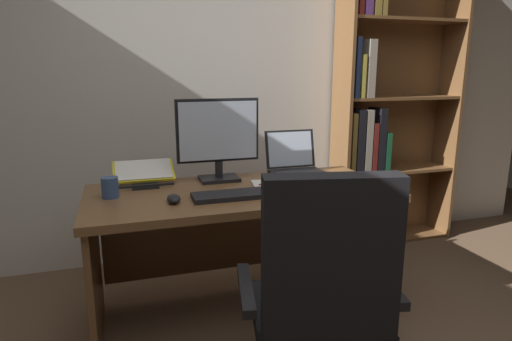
# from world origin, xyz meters

# --- Properties ---
(wall_back) EXTENTS (5.31, 0.12, 2.59)m
(wall_back) POSITION_xyz_m (0.00, 1.99, 1.29)
(wall_back) COLOR beige
(wall_back) RESTS_ON ground
(desk) EXTENTS (1.59, 0.71, 0.73)m
(desk) POSITION_xyz_m (-0.17, 1.09, 0.53)
(desk) COLOR brown
(desk) RESTS_ON ground
(bookshelf) EXTENTS (0.98, 0.28, 2.28)m
(bookshelf) POSITION_xyz_m (1.16, 1.78, 1.11)
(bookshelf) COLOR brown
(bookshelf) RESTS_ON ground
(office_chair) EXTENTS (0.68, 0.60, 1.01)m
(office_chair) POSITION_xyz_m (-0.08, 0.24, 0.43)
(office_chair) COLOR black
(office_chair) RESTS_ON ground
(monitor) EXTENTS (0.47, 0.16, 0.46)m
(monitor) POSITION_xyz_m (-0.24, 1.25, 0.96)
(monitor) COLOR black
(monitor) RESTS_ON desk
(laptop) EXTENTS (0.32, 0.31, 0.25)m
(laptop) POSITION_xyz_m (0.24, 1.25, 0.78)
(laptop) COLOR black
(laptop) RESTS_ON desk
(keyboard) EXTENTS (0.42, 0.15, 0.02)m
(keyboard) POSITION_xyz_m (-0.24, 0.89, 0.74)
(keyboard) COLOR black
(keyboard) RESTS_ON desk
(computer_mouse) EXTENTS (0.06, 0.10, 0.04)m
(computer_mouse) POSITION_xyz_m (-0.54, 0.89, 0.75)
(computer_mouse) COLOR black
(computer_mouse) RESTS_ON desk
(reading_stand_with_book) EXTENTS (0.33, 0.25, 0.11)m
(reading_stand_with_book) POSITION_xyz_m (-0.65, 1.30, 0.79)
(reading_stand_with_book) COLOR black
(reading_stand_with_book) RESTS_ON desk
(open_binder) EXTENTS (0.47, 0.39, 0.02)m
(open_binder) POSITION_xyz_m (0.25, 0.84, 0.74)
(open_binder) COLOR orange
(open_binder) RESTS_ON desk
(notepad) EXTENTS (0.18, 0.23, 0.01)m
(notepad) POSITION_xyz_m (-0.02, 1.05, 0.74)
(notepad) COLOR silver
(notepad) RESTS_ON desk
(pen) EXTENTS (0.14, 0.03, 0.01)m
(pen) POSITION_xyz_m (0.00, 1.05, 0.75)
(pen) COLOR maroon
(pen) RESTS_ON notepad
(coffee_mug) EXTENTS (0.08, 0.08, 0.10)m
(coffee_mug) POSITION_xyz_m (-0.83, 1.07, 0.78)
(coffee_mug) COLOR #334C7A
(coffee_mug) RESTS_ON desk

